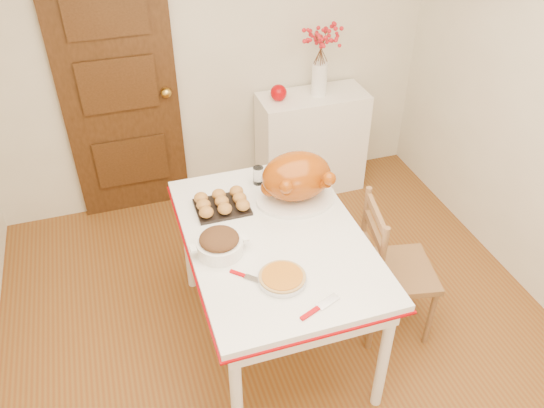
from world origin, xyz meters
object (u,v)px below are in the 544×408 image
object	(u,v)px
kitchen_table	(275,290)
chair_oak	(398,268)
turkey_platter	(296,179)
pumpkin_pie	(282,277)
sideboard	(311,143)

from	to	relation	value
kitchen_table	chair_oak	size ratio (longest dim) A/B	1.46
turkey_platter	pumpkin_pie	distance (m)	0.70
kitchen_table	pumpkin_pie	world-z (taller)	pumpkin_pie
chair_oak	turkey_platter	size ratio (longest dim) A/B	2.01
turkey_platter	pumpkin_pie	bearing A→B (deg)	-125.72
sideboard	chair_oak	bearing A→B (deg)	-92.47
sideboard	kitchen_table	world-z (taller)	sideboard
turkey_platter	pumpkin_pie	world-z (taller)	turkey_platter
chair_oak	pumpkin_pie	world-z (taller)	chair_oak
pumpkin_pie	turkey_platter	bearing A→B (deg)	64.42
kitchen_table	pumpkin_pie	distance (m)	0.57
turkey_platter	chair_oak	bearing A→B (deg)	-46.87
sideboard	chair_oak	distance (m)	1.63
sideboard	turkey_platter	world-z (taller)	turkey_platter
sideboard	pumpkin_pie	xyz separation A→B (m)	(-0.89, -1.86, 0.44)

